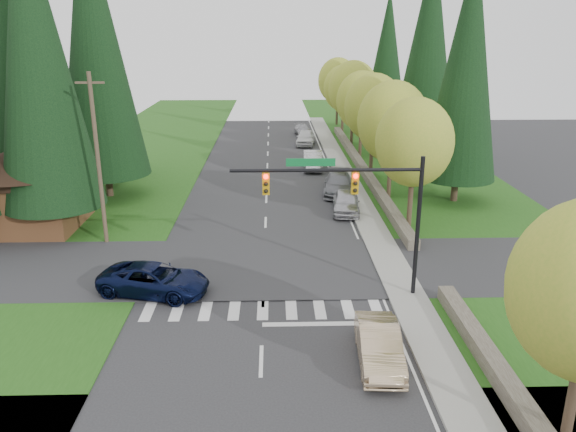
{
  "coord_description": "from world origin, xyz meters",
  "views": [
    {
      "loc": [
        0.52,
        -19.78,
        12.09
      ],
      "look_at": [
        1.29,
        8.32,
        2.8
      ],
      "focal_mm": 35.0,
      "sensor_mm": 36.0,
      "label": 1
    }
  ],
  "objects_px": {
    "parked_car_b": "(338,184)",
    "parked_car_c": "(313,160)",
    "parked_car_e": "(303,130)",
    "suv_navy": "(154,280)",
    "parked_car_d": "(306,138)",
    "sedan_champagne": "(379,345)",
    "parked_car_a": "(346,202)"
  },
  "relations": [
    {
      "from": "parked_car_e",
      "to": "parked_car_c",
      "type": "bearing_deg",
      "value": -95.9
    },
    {
      "from": "parked_car_c",
      "to": "parked_car_e",
      "type": "bearing_deg",
      "value": 92.78
    },
    {
      "from": "suv_navy",
      "to": "parked_car_c",
      "type": "relative_size",
      "value": 1.09
    },
    {
      "from": "parked_car_a",
      "to": "parked_car_c",
      "type": "bearing_deg",
      "value": 102.06
    },
    {
      "from": "sedan_champagne",
      "to": "parked_car_b",
      "type": "bearing_deg",
      "value": 90.57
    },
    {
      "from": "parked_car_b",
      "to": "suv_navy",
      "type": "bearing_deg",
      "value": -114.42
    },
    {
      "from": "sedan_champagne",
      "to": "parked_car_d",
      "type": "height_order",
      "value": "parked_car_d"
    },
    {
      "from": "suv_navy",
      "to": "parked_car_e",
      "type": "xyz_separation_m",
      "value": [
        9.43,
        43.06,
        -0.11
      ]
    },
    {
      "from": "sedan_champagne",
      "to": "parked_car_a",
      "type": "relative_size",
      "value": 0.98
    },
    {
      "from": "parked_car_d",
      "to": "parked_car_c",
      "type": "bearing_deg",
      "value": -82.96
    },
    {
      "from": "parked_car_c",
      "to": "sedan_champagne",
      "type": "bearing_deg",
      "value": -86.68
    },
    {
      "from": "sedan_champagne",
      "to": "parked_car_e",
      "type": "xyz_separation_m",
      "value": [
        -0.3,
        49.25,
        -0.11
      ]
    },
    {
      "from": "sedan_champagne",
      "to": "parked_car_e",
      "type": "bearing_deg",
      "value": 93.6
    },
    {
      "from": "suv_navy",
      "to": "parked_car_e",
      "type": "relative_size",
      "value": 1.23
    },
    {
      "from": "suv_navy",
      "to": "parked_car_d",
      "type": "relative_size",
      "value": 1.1
    },
    {
      "from": "sedan_champagne",
      "to": "parked_car_d",
      "type": "bearing_deg",
      "value": 93.65
    },
    {
      "from": "suv_navy",
      "to": "parked_car_c",
      "type": "bearing_deg",
      "value": -6.16
    },
    {
      "from": "parked_car_d",
      "to": "parked_car_e",
      "type": "xyz_separation_m",
      "value": [
        0.0,
        5.95,
        -0.2
      ]
    },
    {
      "from": "suv_navy",
      "to": "parked_car_e",
      "type": "distance_m",
      "value": 44.08
    },
    {
      "from": "parked_car_d",
      "to": "parked_car_e",
      "type": "height_order",
      "value": "parked_car_d"
    },
    {
      "from": "parked_car_d",
      "to": "parked_car_b",
      "type": "bearing_deg",
      "value": -78.91
    },
    {
      "from": "parked_car_a",
      "to": "parked_car_b",
      "type": "height_order",
      "value": "parked_car_a"
    },
    {
      "from": "sedan_champagne",
      "to": "parked_car_b",
      "type": "relative_size",
      "value": 0.84
    },
    {
      "from": "parked_car_c",
      "to": "parked_car_e",
      "type": "height_order",
      "value": "parked_car_c"
    },
    {
      "from": "parked_car_a",
      "to": "parked_car_b",
      "type": "distance_m",
      "value": 4.86
    },
    {
      "from": "parked_car_b",
      "to": "parked_car_c",
      "type": "xyz_separation_m",
      "value": [
        -1.4,
        8.25,
        0.03
      ]
    },
    {
      "from": "suv_navy",
      "to": "parked_car_a",
      "type": "height_order",
      "value": "parked_car_a"
    },
    {
      "from": "parked_car_c",
      "to": "parked_car_e",
      "type": "distance_m",
      "value": 17.48
    },
    {
      "from": "parked_car_b",
      "to": "parked_car_c",
      "type": "bearing_deg",
      "value": 107.22
    },
    {
      "from": "parked_car_d",
      "to": "sedan_champagne",
      "type": "bearing_deg",
      "value": -82.56
    },
    {
      "from": "sedan_champagne",
      "to": "parked_car_a",
      "type": "xyz_separation_m",
      "value": [
        1.1,
        18.66,
        0.04
      ]
    },
    {
      "from": "sedan_champagne",
      "to": "parked_car_a",
      "type": "bearing_deg",
      "value": 89.87
    }
  ]
}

